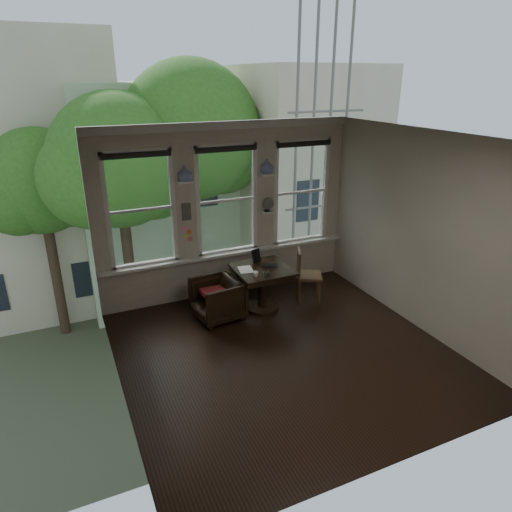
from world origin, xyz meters
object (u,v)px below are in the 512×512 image
laptop (269,267)px  side_chair_right (309,275)px  armchair_left (217,299)px  table (262,289)px  mug (255,274)px

laptop → side_chair_right: bearing=27.6°
armchair_left → laptop: (0.90, -0.03, 0.42)m
laptop → table: bearing=-159.8°
table → laptop: 0.40m
table → laptop: size_ratio=3.05×
side_chair_right → mug: side_chair_right is taller
armchair_left → side_chair_right: (1.69, -0.02, 0.12)m
armchair_left → mug: mug is taller
laptop → mug: mug is taller
side_chair_right → laptop: bearing=116.6°
laptop → mug: bearing=-117.9°
armchair_left → mug: bearing=56.2°
table → mug: mug is taller
table → armchair_left: size_ratio=1.21×
table → armchair_left: (-0.79, 0.02, -0.04)m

